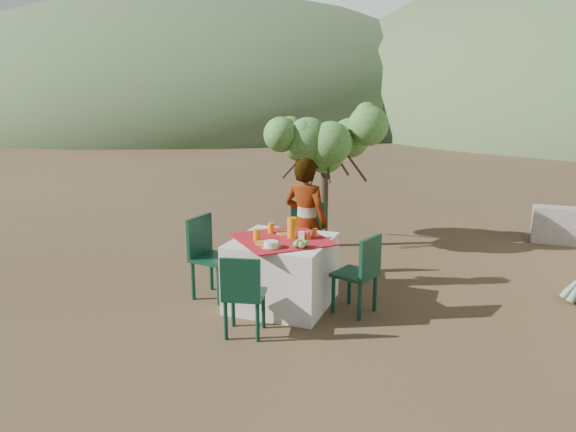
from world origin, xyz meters
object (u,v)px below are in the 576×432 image
(chair_far, at_px, (307,236))
(juice_pitcher, at_px, (292,228))
(shrub_tree, at_px, (330,149))
(chair_near, at_px, (243,292))
(table, at_px, (282,272))
(chair_right, at_px, (361,271))
(person, at_px, (306,223))
(chair_left, at_px, (208,253))

(chair_far, distance_m, juice_pitcher, 0.99)
(shrub_tree, bearing_deg, chair_near, -88.07)
(chair_far, relative_size, chair_near, 1.14)
(table, xyz_separation_m, shrub_tree, (-0.17, 2.43, 1.09))
(chair_right, bearing_deg, juice_pitcher, -73.36)
(chair_near, relative_size, person, 0.53)
(chair_right, xyz_separation_m, shrub_tree, (-1.04, 2.37, 0.99))
(chair_right, bearing_deg, chair_left, -69.04)
(chair_near, bearing_deg, chair_left, -58.35)
(chair_right, xyz_separation_m, juice_pitcher, (-0.78, 0.01, 0.40))
(juice_pitcher, bearing_deg, table, -143.87)
(table, distance_m, chair_far, 1.00)
(chair_right, bearing_deg, chair_near, -26.80)
(chair_left, bearing_deg, chair_right, -78.78)
(chair_right, distance_m, shrub_tree, 2.77)
(chair_near, distance_m, person, 1.59)
(chair_left, bearing_deg, table, -79.11)
(chair_near, distance_m, juice_pitcher, 1.06)
(chair_right, height_order, person, person)
(chair_left, bearing_deg, shrub_tree, -8.11)
(chair_right, relative_size, juice_pitcher, 3.81)
(table, height_order, chair_far, chair_far)
(table, relative_size, chair_right, 1.51)
(chair_left, xyz_separation_m, shrub_tree, (0.71, 2.47, 0.95))
(chair_left, relative_size, shrub_tree, 0.50)
(chair_far, relative_size, shrub_tree, 0.51)
(table, height_order, juice_pitcher, juice_pitcher)
(person, bearing_deg, chair_right, 157.74)
(chair_left, relative_size, person, 0.60)
(chair_right, relative_size, person, 0.55)
(juice_pitcher, bearing_deg, chair_far, 97.89)
(chair_right, height_order, juice_pitcher, juice_pitcher)
(shrub_tree, bearing_deg, juice_pitcher, -83.60)
(chair_near, height_order, shrub_tree, shrub_tree)
(chair_near, relative_size, chair_right, 0.96)
(chair_right, bearing_deg, person, -108.79)
(table, xyz_separation_m, juice_pitcher, (0.09, 0.07, 0.50))
(chair_far, xyz_separation_m, shrub_tree, (-0.14, 1.44, 0.94))
(person, xyz_separation_m, juice_pitcher, (0.03, -0.59, 0.09))
(chair_near, bearing_deg, person, -106.87)
(person, distance_m, juice_pitcher, 0.59)
(chair_left, height_order, juice_pitcher, juice_pitcher)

